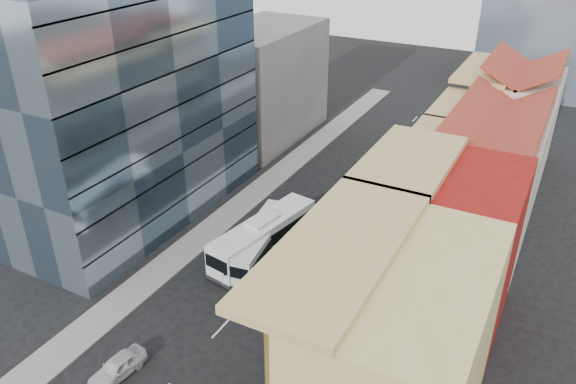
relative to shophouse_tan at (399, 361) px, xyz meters
The scene contains 13 objects.
sidewalk_right 18.82m from the shophouse_tan, 107.93° to the left, with size 3.00×90.00×0.15m, color slate.
sidewalk_left 28.82m from the shophouse_tan, 142.93° to the left, with size 3.00×90.00×0.15m, color slate.
shophouse_tan is the anchor object (origin of this frame).
shophouse_red 12.00m from the shophouse_tan, 90.00° to the left, with size 8.00×10.00×12.00m, color maroon.
shophouse_cream_near 21.52m from the shophouse_tan, 90.00° to the left, with size 8.00×9.00×10.00m, color beige.
shophouse_cream_mid 30.52m from the shophouse_tan, 90.00° to the left, with size 8.00×9.00×10.00m, color beige.
shophouse_cream_far 41.00m from the shophouse_tan, 90.00° to the left, with size 8.00×12.00×11.00m, color beige.
office_tower 35.19m from the shophouse_tan, 155.70° to the left, with size 12.00×26.00×30.00m, color #44596B.
office_block_far 47.64m from the shophouse_tan, 129.04° to the left, with size 10.00×18.00×14.00m, color gray.
bus_left_near 20.92m from the shophouse_tan, 141.28° to the left, with size 2.74×11.68×3.75m, color silver, non-canonical shape.
bus_left_far 20.60m from the shophouse_tan, 142.59° to the left, with size 2.43×10.39×3.33m, color silver, non-canonical shape.
bus_right 10.84m from the shophouse_tan, 148.25° to the left, with size 2.64×11.26×3.61m, color silver, non-canonical shape.
sedan_left 18.65m from the shophouse_tan, 167.50° to the right, with size 1.67×4.14×1.41m, color silver.
Camera 1 is at (19.20, -17.60, 28.31)m, focal length 35.00 mm.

